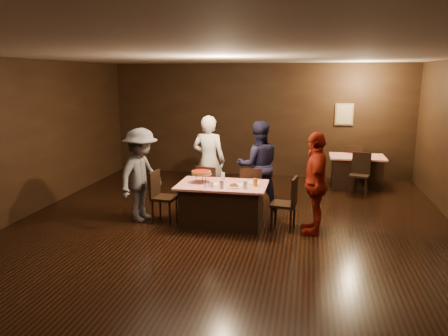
{
  "coord_description": "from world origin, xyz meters",
  "views": [
    {
      "loc": [
        1.31,
        -6.68,
        2.69
      ],
      "look_at": [
        -0.2,
        1.1,
        1.0
      ],
      "focal_mm": 35.0,
      "sensor_mm": 36.0,
      "label": 1
    }
  ],
  "objects_px": {
    "glass_front_left": "(222,184)",
    "glass_back": "(223,176)",
    "chair_end_left": "(164,197)",
    "diner_navy_hoodie": "(258,165)",
    "chair_end_right": "(283,203)",
    "diner_white_jacket": "(209,161)",
    "chair_back_near": "(360,174)",
    "plate_empty": "(254,183)",
    "diner_grey_knit": "(141,175)",
    "glass_amber": "(255,182)",
    "glass_front_right": "(245,185)",
    "main_table": "(222,204)",
    "chair_far_right": "(250,190)",
    "chair_back_far": "(354,163)",
    "pizza_stand": "(201,173)",
    "chair_far_left": "(210,188)",
    "back_table": "(356,172)",
    "diner_red_shirt": "(315,183)"
  },
  "relations": [
    {
      "from": "chair_back_near",
      "to": "diner_white_jacket",
      "type": "bearing_deg",
      "value": -142.34
    },
    {
      "from": "diner_white_jacket",
      "to": "glass_back",
      "type": "height_order",
      "value": "diner_white_jacket"
    },
    {
      "from": "main_table",
      "to": "chair_end_left",
      "type": "xyz_separation_m",
      "value": [
        -1.1,
        0.0,
        0.09
      ]
    },
    {
      "from": "glass_amber",
      "to": "chair_back_far",
      "type": "bearing_deg",
      "value": 62.53
    },
    {
      "from": "main_table",
      "to": "plate_empty",
      "type": "bearing_deg",
      "value": 15.26
    },
    {
      "from": "back_table",
      "to": "chair_end_left",
      "type": "distance_m",
      "value": 5.04
    },
    {
      "from": "chair_end_right",
      "to": "diner_navy_hoodie",
      "type": "xyz_separation_m",
      "value": [
        -0.58,
        1.13,
        0.43
      ]
    },
    {
      "from": "chair_end_right",
      "to": "diner_white_jacket",
      "type": "bearing_deg",
      "value": -118.65
    },
    {
      "from": "diner_red_shirt",
      "to": "glass_back",
      "type": "bearing_deg",
      "value": -105.1
    },
    {
      "from": "chair_end_left",
      "to": "chair_far_left",
      "type": "bearing_deg",
      "value": -37.84
    },
    {
      "from": "chair_end_left",
      "to": "pizza_stand",
      "type": "relative_size",
      "value": 2.5
    },
    {
      "from": "main_table",
      "to": "chair_far_right",
      "type": "bearing_deg",
      "value": 61.93
    },
    {
      "from": "chair_far_right",
      "to": "chair_back_near",
      "type": "height_order",
      "value": "same"
    },
    {
      "from": "chair_end_left",
      "to": "diner_navy_hoodie",
      "type": "xyz_separation_m",
      "value": [
        1.62,
        1.13,
        0.43
      ]
    },
    {
      "from": "diner_red_shirt",
      "to": "plate_empty",
      "type": "xyz_separation_m",
      "value": [
        -1.09,
        0.24,
        -0.11
      ]
    },
    {
      "from": "chair_back_near",
      "to": "glass_front_right",
      "type": "relative_size",
      "value": 6.79
    },
    {
      "from": "diner_red_shirt",
      "to": "back_table",
      "type": "bearing_deg",
      "value": 161.16
    },
    {
      "from": "main_table",
      "to": "back_table",
      "type": "height_order",
      "value": "same"
    },
    {
      "from": "chair_back_near",
      "to": "chair_back_far",
      "type": "relative_size",
      "value": 1.0
    },
    {
      "from": "chair_end_right",
      "to": "glass_front_right",
      "type": "bearing_deg",
      "value": -60.76
    },
    {
      "from": "chair_end_right",
      "to": "chair_back_near",
      "type": "bearing_deg",
      "value": 157.38
    },
    {
      "from": "main_table",
      "to": "plate_empty",
      "type": "height_order",
      "value": "plate_empty"
    },
    {
      "from": "chair_far_left",
      "to": "plate_empty",
      "type": "height_order",
      "value": "chair_far_left"
    },
    {
      "from": "back_table",
      "to": "glass_amber",
      "type": "bearing_deg",
      "value": -121.47
    },
    {
      "from": "diner_navy_hoodie",
      "to": "diner_grey_knit",
      "type": "xyz_separation_m",
      "value": [
        -2.06,
        -1.14,
        -0.03
      ]
    },
    {
      "from": "chair_back_near",
      "to": "diner_navy_hoodie",
      "type": "relative_size",
      "value": 0.53
    },
    {
      "from": "glass_front_left",
      "to": "diner_white_jacket",
      "type": "bearing_deg",
      "value": 110.88
    },
    {
      "from": "chair_back_far",
      "to": "diner_navy_hoodie",
      "type": "distance_m",
      "value": 3.56
    },
    {
      "from": "chair_back_near",
      "to": "glass_back",
      "type": "height_order",
      "value": "chair_back_near"
    },
    {
      "from": "chair_end_right",
      "to": "chair_back_near",
      "type": "distance_m",
      "value": 3.07
    },
    {
      "from": "chair_end_left",
      "to": "diner_grey_knit",
      "type": "distance_m",
      "value": 0.59
    },
    {
      "from": "chair_end_right",
      "to": "chair_far_right",
      "type": "bearing_deg",
      "value": -128.77
    },
    {
      "from": "chair_far_right",
      "to": "chair_back_far",
      "type": "relative_size",
      "value": 1.0
    },
    {
      "from": "chair_far_left",
      "to": "glass_front_left",
      "type": "bearing_deg",
      "value": 126.84
    },
    {
      "from": "diner_grey_knit",
      "to": "glass_amber",
      "type": "height_order",
      "value": "diner_grey_knit"
    },
    {
      "from": "chair_back_far",
      "to": "chair_end_left",
      "type": "bearing_deg",
      "value": 55.1
    },
    {
      "from": "diner_navy_hoodie",
      "to": "plate_empty",
      "type": "relative_size",
      "value": 7.22
    },
    {
      "from": "chair_end_left",
      "to": "glass_back",
      "type": "relative_size",
      "value": 6.79
    },
    {
      "from": "chair_end_right",
      "to": "diner_navy_hoodie",
      "type": "height_order",
      "value": "diner_navy_hoodie"
    },
    {
      "from": "chair_back_far",
      "to": "pizza_stand",
      "type": "distance_m",
      "value": 4.98
    },
    {
      "from": "chair_far_right",
      "to": "pizza_stand",
      "type": "relative_size",
      "value": 2.5
    },
    {
      "from": "glass_front_left",
      "to": "glass_back",
      "type": "relative_size",
      "value": 1.0
    },
    {
      "from": "back_table",
      "to": "glass_front_right",
      "type": "height_order",
      "value": "glass_front_right"
    },
    {
      "from": "chair_far_right",
      "to": "chair_back_near",
      "type": "relative_size",
      "value": 1.0
    },
    {
      "from": "main_table",
      "to": "diner_navy_hoodie",
      "type": "xyz_separation_m",
      "value": [
        0.52,
        1.13,
        0.52
      ]
    },
    {
      "from": "chair_far_left",
      "to": "pizza_stand",
      "type": "xyz_separation_m",
      "value": [
        0.0,
        -0.7,
        0.48
      ]
    },
    {
      "from": "diner_white_jacket",
      "to": "diner_navy_hoodie",
      "type": "height_order",
      "value": "diner_white_jacket"
    },
    {
      "from": "chair_end_left",
      "to": "glass_front_left",
      "type": "distance_m",
      "value": 1.24
    },
    {
      "from": "chair_end_right",
      "to": "glass_front_left",
      "type": "bearing_deg",
      "value": -65.85
    },
    {
      "from": "chair_end_right",
      "to": "plate_empty",
      "type": "relative_size",
      "value": 3.8
    }
  ]
}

